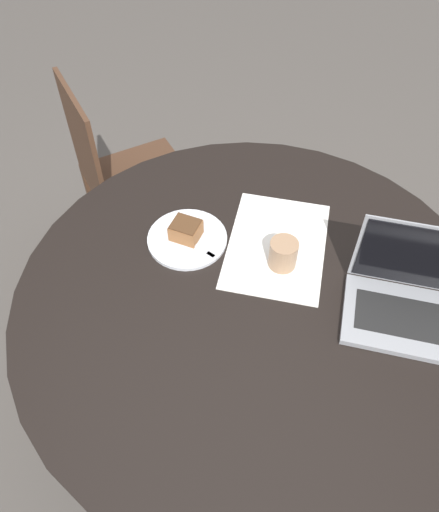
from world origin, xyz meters
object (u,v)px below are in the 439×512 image
at_px(plate, 187,239).
at_px(laptop, 413,302).
at_px(coffee_glass, 283,254).
at_px(chair, 123,178).

bearing_deg(plate, laptop, 55.66).
xyz_separation_m(plate, coffee_glass, (0.15, 0.25, 0.04)).
distance_m(plate, laptop, 0.66).
xyz_separation_m(chair, plate, (0.66, 0.19, 0.30)).
bearing_deg(plate, coffee_glass, 60.13).
bearing_deg(chair, coffee_glass, 12.04).
height_order(chair, plate, chair).
bearing_deg(coffee_glass, plate, -119.87).
bearing_deg(laptop, coffee_glass, -12.90).
bearing_deg(laptop, plate, -9.32).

